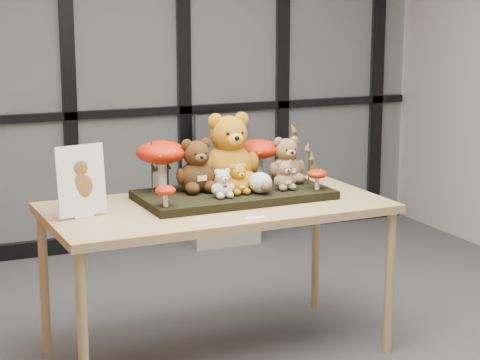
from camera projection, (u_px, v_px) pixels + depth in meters
name	position (u px, v px, depth m)	size (l,w,h in m)	color
room_shell	(268.00, 45.00, 4.26)	(5.00, 5.00, 5.00)	#BBB8B1
glass_partition	(128.00, 64.00, 6.53)	(4.90, 0.06, 2.78)	#2D383F
display_table	(216.00, 216.00, 4.61)	(1.81, 0.94, 0.84)	tan
diorama_tray	(234.00, 195.00, 4.71)	(1.03, 0.51, 0.04)	black
bear_pooh_yellow	(229.00, 146.00, 4.78)	(0.34, 0.31, 0.45)	#AB6C11
bear_brown_medium	(196.00, 162.00, 4.66)	(0.24, 0.22, 0.32)	#40240E
bear_tan_back	(286.00, 157.00, 4.89)	(0.22, 0.20, 0.29)	olive
bear_small_yellow	(239.00, 177.00, 4.61)	(0.14, 0.12, 0.18)	#B27509
bear_white_bow	(222.00, 182.00, 4.53)	(0.13, 0.12, 0.17)	silver
bear_beige_small	(285.00, 173.00, 4.72)	(0.14, 0.12, 0.18)	#8D694B
plush_cream_hedgehog	(260.00, 182.00, 4.63)	(0.10, 0.09, 0.12)	beige
mushroom_back_left	(161.00, 164.00, 4.67)	(0.27, 0.27, 0.30)	#A31705
mushroom_back_right	(258.00, 158.00, 4.93)	(0.24, 0.24, 0.26)	#A31705
mushroom_front_left	(166.00, 195.00, 4.34)	(0.11, 0.11, 0.12)	#A31705
mushroom_front_right	(317.00, 178.00, 4.72)	(0.11, 0.11, 0.12)	#A31705
sprig_green_far_left	(152.00, 168.00, 4.62)	(0.05, 0.05, 0.28)	#133A0D
sprig_green_mid_left	(168.00, 164.00, 4.72)	(0.05, 0.05, 0.28)	#133A0D
sprig_dry_far_right	(296.00, 151.00, 4.95)	(0.05, 0.05, 0.33)	brown
sprig_dry_mid_right	(309.00, 163.00, 4.85)	(0.05, 0.05, 0.24)	brown
sprig_green_centre	(201.00, 166.00, 4.81)	(0.05, 0.05, 0.22)	#133A0D
sign_holder	(81.00, 183.00, 4.28)	(0.26, 0.09, 0.36)	silver
label_card	(255.00, 218.00, 4.30)	(0.10, 0.03, 0.00)	white
cabinet	(222.00, 198.00, 6.83)	(0.54, 0.32, 0.72)	gray
monitor	(220.00, 133.00, 6.74)	(0.42, 0.04, 0.30)	#494B50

